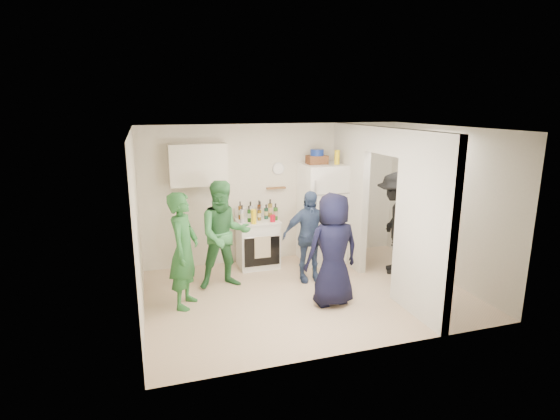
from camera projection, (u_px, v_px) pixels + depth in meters
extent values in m
plane|color=beige|center=(307.00, 293.00, 6.70)|extent=(4.80, 4.80, 0.00)
plane|color=silver|center=(275.00, 193.00, 7.99)|extent=(4.80, 0.00, 4.80)
plane|color=silver|center=(363.00, 251.00, 4.83)|extent=(4.80, 0.00, 4.80)
plane|color=silver|center=(137.00, 228.00, 5.72)|extent=(0.00, 3.40, 3.40)
plane|color=silver|center=(446.00, 204.00, 7.10)|extent=(0.00, 3.40, 3.40)
plane|color=white|center=(310.00, 128.00, 6.12)|extent=(4.80, 4.80, 0.00)
cube|color=silver|center=(349.00, 195.00, 7.78)|extent=(0.12, 1.20, 2.50)
cube|color=silver|center=(424.00, 228.00, 5.73)|extent=(0.12, 1.20, 2.50)
cube|color=silver|center=(385.00, 141.00, 6.51)|extent=(0.12, 1.00, 0.40)
cube|color=white|center=(258.00, 243.00, 7.75)|extent=(0.72, 0.60, 0.85)
cube|color=silver|center=(198.00, 165.00, 7.28)|extent=(0.95, 0.34, 0.70)
cube|color=white|center=(322.00, 213.00, 7.96)|extent=(0.74, 0.72, 1.79)
cube|color=brown|center=(317.00, 160.00, 7.75)|extent=(0.35, 0.25, 0.15)
cylinder|color=navy|center=(317.00, 152.00, 7.72)|extent=(0.24, 0.24, 0.11)
cylinder|color=yellow|center=(337.00, 157.00, 7.69)|extent=(0.09, 0.09, 0.25)
cylinder|color=white|center=(278.00, 169.00, 7.88)|extent=(0.22, 0.02, 0.22)
cube|color=olive|center=(276.00, 188.00, 7.92)|extent=(0.35, 0.08, 0.03)
cube|color=black|center=(440.00, 178.00, 7.19)|extent=(0.03, 0.70, 0.80)
cube|color=white|center=(439.00, 178.00, 7.18)|extent=(0.04, 0.76, 0.86)
cube|color=white|center=(439.00, 157.00, 7.09)|extent=(0.04, 0.82, 0.18)
cylinder|color=yellow|center=(254.00, 217.00, 7.38)|extent=(0.09, 0.09, 0.25)
cylinder|color=red|center=(273.00, 218.00, 7.51)|extent=(0.09, 0.09, 0.12)
imported|color=#29672D|center=(184.00, 250.00, 6.12)|extent=(0.61, 0.72, 1.67)
imported|color=#3B874C|center=(224.00, 235.00, 6.78)|extent=(0.85, 0.67, 1.71)
imported|color=#345172|center=(309.00, 236.00, 7.07)|extent=(0.90, 0.43, 1.50)
imported|color=black|center=(333.00, 250.00, 6.19)|extent=(0.84, 0.57, 1.64)
imported|color=black|center=(395.00, 223.00, 7.40)|extent=(1.06, 1.29, 1.73)
cylinder|color=brown|center=(240.00, 210.00, 7.66)|extent=(0.07, 0.07, 0.32)
cylinder|color=#174416|center=(249.00, 214.00, 7.50)|extent=(0.06, 0.06, 0.28)
cylinder|color=#AAB0B8|center=(251.00, 210.00, 7.71)|extent=(0.07, 0.07, 0.31)
cylinder|color=brown|center=(259.00, 214.00, 7.60)|extent=(0.06, 0.06, 0.24)
cylinder|color=#A5ABB7|center=(260.00, 209.00, 7.82)|extent=(0.07, 0.07, 0.29)
cylinder|color=#143929|center=(266.00, 212.00, 7.69)|extent=(0.07, 0.07, 0.26)
cylinder|color=olive|center=(270.00, 208.00, 7.83)|extent=(0.08, 0.08, 0.32)
cylinder|color=#B5B5C2|center=(242.00, 214.00, 7.42)|extent=(0.07, 0.07, 0.32)
cylinder|color=#4C200D|center=(259.00, 209.00, 7.74)|extent=(0.06, 0.06, 0.32)
cylinder|color=#23501B|center=(276.00, 212.00, 7.62)|extent=(0.08, 0.08, 0.30)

